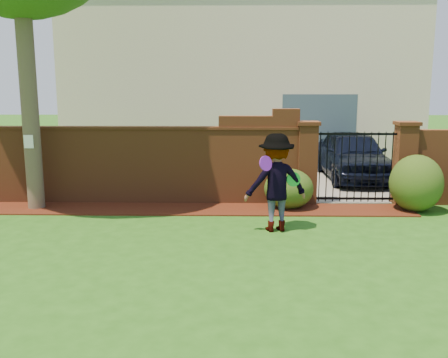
{
  "coord_description": "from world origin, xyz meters",
  "views": [
    {
      "loc": [
        0.74,
        -7.16,
        2.65
      ],
      "look_at": [
        0.57,
        1.4,
        1.05
      ],
      "focal_mm": 39.83,
      "sensor_mm": 36.0,
      "label": 1
    }
  ],
  "objects_px": {
    "car": "(355,156)",
    "frisbee_purple": "(266,163)",
    "man": "(276,183)",
    "frisbee_green": "(293,179)"
  },
  "relations": [
    {
      "from": "car",
      "to": "frisbee_purple",
      "type": "height_order",
      "value": "frisbee_purple"
    },
    {
      "from": "man",
      "to": "frisbee_purple",
      "type": "height_order",
      "value": "man"
    },
    {
      "from": "car",
      "to": "frisbee_green",
      "type": "xyz_separation_m",
      "value": [
        -2.35,
        -5.1,
        0.28
      ]
    },
    {
      "from": "man",
      "to": "frisbee_green",
      "type": "xyz_separation_m",
      "value": [
        0.31,
        -0.02,
        0.07
      ]
    },
    {
      "from": "car",
      "to": "frisbee_purple",
      "type": "xyz_separation_m",
      "value": [
        -2.88,
        -5.41,
        0.62
      ]
    },
    {
      "from": "car",
      "to": "man",
      "type": "distance_m",
      "value": 5.74
    },
    {
      "from": "car",
      "to": "frisbee_green",
      "type": "distance_m",
      "value": 5.62
    },
    {
      "from": "frisbee_purple",
      "to": "man",
      "type": "bearing_deg",
      "value": 56.2
    },
    {
      "from": "car",
      "to": "frisbee_green",
      "type": "bearing_deg",
      "value": -114.91
    },
    {
      "from": "man",
      "to": "frisbee_green",
      "type": "height_order",
      "value": "man"
    }
  ]
}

